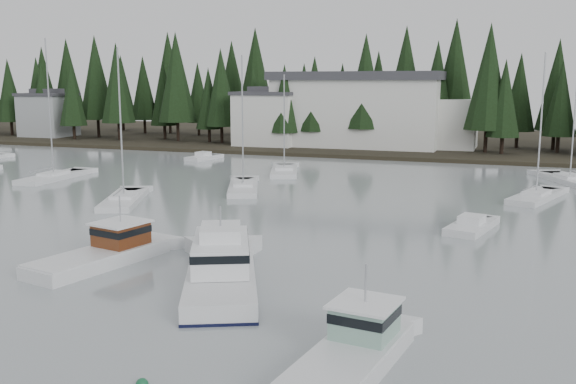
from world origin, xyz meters
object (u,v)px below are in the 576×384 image
Objects in this scene: runabout_3 at (203,159)px; sailboat_3 at (54,178)px; house_far_west at (48,114)px; lobster_boat_brown at (104,255)px; harbor_inn at (371,111)px; sailboat_6 at (536,198)px; cabin_cruiser_center at (221,272)px; sailboat_8 at (243,189)px; lobster_boat_teal at (354,353)px; sailboat_2 at (124,202)px; house_west at (268,117)px; sailboat_4 at (570,182)px; runabout_1 at (471,228)px; sailboat_1 at (284,173)px.

sailboat_3 is at bearing 173.49° from runabout_3.
lobster_boat_brown is at bearing -48.32° from house_far_west.
harbor_inn is 2.27× the size of sailboat_6.
cabin_cruiser_center is 28.46m from sailboat_8.
house_far_west is 86.30m from sailboat_6.
lobster_boat_teal is 0.56× the size of sailboat_2.
sailboat_2 reaches higher than house_west.
sailboat_2 is at bearing 42.89° from lobster_boat_brown.
sailboat_3 reaches higher than lobster_boat_brown.
house_west is at bearing -16.44° from sailboat_2.
sailboat_4 is (50.32, 15.88, -0.03)m from sailboat_3.
sailboat_3 reaches higher than sailboat_2.
sailboat_3 is at bearing 90.78° from runabout_1.
lobster_boat_teal is 35.19m from sailboat_2.
sailboat_6 is at bearing -87.54° from sailboat_3.
sailboat_6 is (15.35, 30.50, -0.61)m from cabin_cruiser_center.
harbor_inn is at bearing -34.89° from sailboat_3.
sailboat_8 is (-2.42, 25.07, -0.40)m from lobster_boat_brown.
sailboat_3 reaches higher than lobster_boat_teal.
sailboat_1 is 0.87× the size of sailboat_6.
sailboat_1 is (-18.91, 44.91, -0.42)m from lobster_boat_teal.
sailboat_6 reaches higher than cabin_cruiser_center.
runabout_3 is at bearing 63.31° from runabout_1.
runabout_1 is (21.40, -21.48, 0.08)m from sailboat_1.
sailboat_2 is at bearing -84.07° from house_west.
sailboat_6 is 43.01m from runabout_3.
sailboat_8 is at bearing 18.04° from lobster_boat_brown.
harbor_inn is at bearing -34.48° from sailboat_2.
sailboat_6 reaches higher than sailboat_8.
house_west is 15.45m from harbor_inn.
sailboat_1 is at bearing -26.09° from house_far_west.
cabin_cruiser_center reaches higher than lobster_boat_brown.
lobster_boat_teal is 0.50× the size of sailboat_3.
house_far_west is at bearing 53.36° from lobster_boat_teal.
house_far_west is at bearing 70.65° from runabout_1.
house_west is 56.40m from runabout_1.
cabin_cruiser_center is at bearing -45.18° from house_far_west.
runabout_3 is at bearing 87.21° from sailboat_6.
sailboat_1 is 21.90m from sailboat_2.
sailboat_2 is at bearing 54.66° from lobster_boat_teal.
lobster_boat_brown is 0.79× the size of cabin_cruiser_center.
house_west is at bearing 48.86° from runabout_1.
lobster_boat_teal is at bearing -175.87° from sailboat_1.
lobster_boat_brown is 1.61× the size of runabout_3.
lobster_boat_brown is 25.19m from sailboat_8.
sailboat_4 is (29.29, 3.69, -0.00)m from sailboat_1.
lobster_boat_brown is 0.59× the size of sailboat_3.
sailboat_6 reaches higher than house_far_west.
house_west is 37.93m from sailboat_8.
house_west is 37.87m from sailboat_3.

